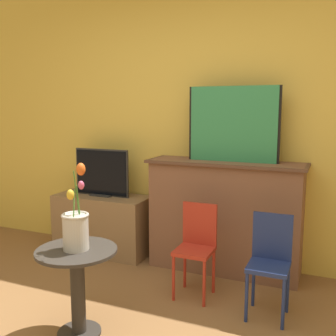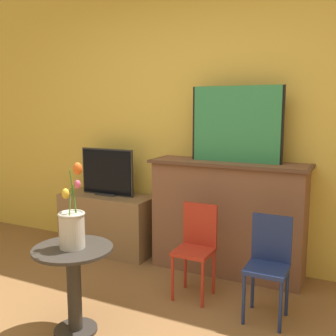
{
  "view_description": "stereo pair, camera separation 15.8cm",
  "coord_description": "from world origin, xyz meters",
  "px_view_note": "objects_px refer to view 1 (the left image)",
  "views": [
    {
      "loc": [
        1.17,
        -1.42,
        1.47
      ],
      "look_at": [
        -0.0,
        1.32,
        1.01
      ],
      "focal_mm": 42.0,
      "sensor_mm": 36.0,
      "label": 1
    },
    {
      "loc": [
        1.31,
        -1.35,
        1.47
      ],
      "look_at": [
        -0.0,
        1.32,
        1.01
      ],
      "focal_mm": 42.0,
      "sensor_mm": 36.0,
      "label": 2
    }
  ],
  "objects_px": {
    "painting": "(233,124)",
    "chair_red": "(197,243)",
    "tv_monitor": "(102,173)",
    "vase_tulips": "(76,227)",
    "chair_blue": "(270,258)"
  },
  "relations": [
    {
      "from": "painting",
      "to": "chair_blue",
      "type": "distance_m",
      "value": 1.19
    },
    {
      "from": "tv_monitor",
      "to": "painting",
      "type": "bearing_deg",
      "value": 1.73
    },
    {
      "from": "chair_red",
      "to": "vase_tulips",
      "type": "height_order",
      "value": "vase_tulips"
    },
    {
      "from": "tv_monitor",
      "to": "vase_tulips",
      "type": "xyz_separation_m",
      "value": [
        0.66,
        -1.34,
        -0.09
      ]
    },
    {
      "from": "painting",
      "to": "vase_tulips",
      "type": "distance_m",
      "value": 1.64
    },
    {
      "from": "chair_red",
      "to": "tv_monitor",
      "type": "bearing_deg",
      "value": 156.84
    },
    {
      "from": "tv_monitor",
      "to": "chair_red",
      "type": "relative_size",
      "value": 0.82
    },
    {
      "from": "painting",
      "to": "chair_red",
      "type": "xyz_separation_m",
      "value": [
        -0.13,
        -0.54,
        -0.91
      ]
    },
    {
      "from": "chair_red",
      "to": "vase_tulips",
      "type": "relative_size",
      "value": 1.33
    },
    {
      "from": "painting",
      "to": "tv_monitor",
      "type": "relative_size",
      "value": 1.34
    },
    {
      "from": "chair_red",
      "to": "vase_tulips",
      "type": "bearing_deg",
      "value": -121.71
    },
    {
      "from": "tv_monitor",
      "to": "chair_red",
      "type": "height_order",
      "value": "tv_monitor"
    },
    {
      "from": "painting",
      "to": "chair_red",
      "type": "height_order",
      "value": "painting"
    },
    {
      "from": "vase_tulips",
      "to": "tv_monitor",
      "type": "bearing_deg",
      "value": 116.35
    },
    {
      "from": "vase_tulips",
      "to": "chair_blue",
      "type": "bearing_deg",
      "value": 34.43
    }
  ]
}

